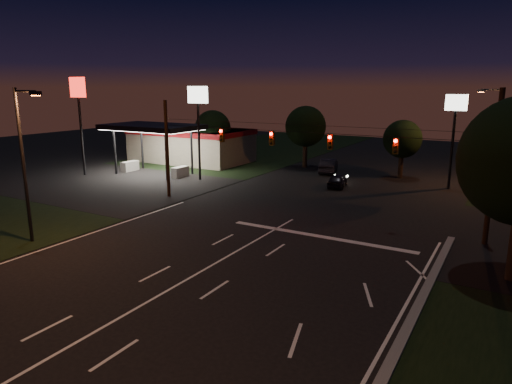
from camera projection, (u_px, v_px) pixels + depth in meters
The scene contains 19 objects.
ground at pixel (155, 298), 19.99m from camera, with size 140.00×140.00×0.00m, color black.
cross_street_left at pixel (111, 184), 43.23m from camera, with size 20.00×16.00×0.02m, color black.
center_line at pixel (29, 369), 14.92m from camera, with size 0.14×40.00×0.01m, color silver.
stop_bar at pixel (319, 236), 28.24m from camera, with size 12.00×0.50×0.01m, color silver.
utility_pole_right at pixel (484, 244), 26.81m from camera, with size 0.30×0.30×9.00m, color black.
utility_pole_left at pixel (169, 196), 38.49m from camera, with size 0.28×0.28×8.00m, color black.
signal_span at pixel (300, 139), 31.38m from camera, with size 24.00×0.40×1.56m.
gas_station at pixel (189, 143), 55.75m from camera, with size 14.20×16.10×5.25m.
pole_sign_left_near at pixel (198, 109), 43.81m from camera, with size 2.20×0.30×9.10m.
pole_sign_left_far at pixel (79, 101), 46.13m from camera, with size 2.00×0.30×10.00m.
pole_sign_right at pixel (455, 119), 40.02m from camera, with size 1.80×0.30×8.40m.
street_light_left at pixel (25, 155), 25.97m from camera, with size 2.20×0.35×9.00m.
street_light_right_far at pixel (496, 131), 40.35m from camera, with size 2.20×0.35×9.00m.
tree_far_a at pixel (213, 129), 53.21m from camera, with size 4.20×4.20×6.42m.
tree_far_b at pixel (306, 127), 51.64m from camera, with size 4.60×4.60×6.98m.
tree_far_c at pixel (403, 139), 45.59m from camera, with size 3.80×3.80×5.86m.
tree_far_d at pixel (505, 137), 39.33m from camera, with size 4.80×4.80×7.30m.
car_oncoming_a at pixel (337, 181), 42.00m from camera, with size 1.45×3.60×1.23m, color black.
car_oncoming_b at pixel (329, 166), 48.97m from camera, with size 1.62×4.65×1.53m, color black.
Camera 1 is at (13.05, -13.75, 9.02)m, focal length 32.00 mm.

